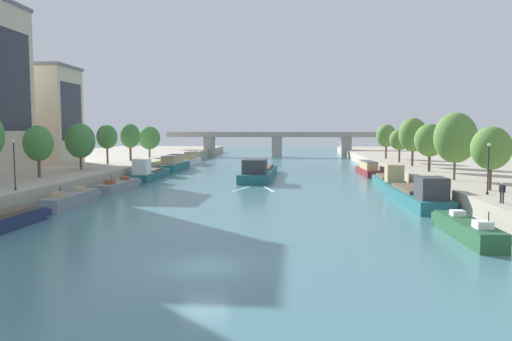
# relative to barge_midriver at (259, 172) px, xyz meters

# --- Properties ---
(ground_plane) EXTENTS (400.00, 400.00, 0.00)m
(ground_plane) POSITION_rel_barge_midriver_xyz_m (0.59, -49.94, -1.02)
(ground_plane) COLOR teal
(quay_left) EXTENTS (36.00, 170.00, 2.01)m
(quay_left) POSITION_rel_barge_midriver_xyz_m (-36.91, 5.06, -0.02)
(quay_left) COLOR #B2A893
(quay_left) RESTS_ON ground
(quay_right) EXTENTS (36.00, 170.00, 2.01)m
(quay_right) POSITION_rel_barge_midriver_xyz_m (38.10, 5.06, -0.02)
(quay_right) COLOR #B2A893
(quay_right) RESTS_ON ground
(barge_midriver) EXTENTS (4.91, 23.26, 3.36)m
(barge_midriver) POSITION_rel_barge_midriver_xyz_m (0.00, 0.00, 0.00)
(barge_midriver) COLOR #23666B
(barge_midriver) RESTS_ON ground
(wake_behind_barge) EXTENTS (5.60, 5.93, 0.03)m
(wake_behind_barge) POSITION_rel_barge_midriver_xyz_m (0.53, -14.54, -1.01)
(wake_behind_barge) COLOR silver
(wake_behind_barge) RESTS_ON ground
(moored_boat_left_near) EXTENTS (1.89, 10.30, 2.37)m
(moored_boat_left_near) POSITION_rel_barge_midriver_xyz_m (-16.54, -29.61, -0.35)
(moored_boat_left_near) COLOR gray
(moored_boat_left_near) RESTS_ON ground
(moored_boat_left_upstream) EXTENTS (2.32, 10.90, 2.18)m
(moored_boat_left_upstream) POSITION_rel_barge_midriver_xyz_m (-16.54, -16.56, -0.44)
(moored_boat_left_upstream) COLOR gray
(moored_boat_left_upstream) RESTS_ON ground
(moored_boat_left_far) EXTENTS (2.97, 14.63, 3.37)m
(moored_boat_left_far) POSITION_rel_barge_midriver_xyz_m (-16.77, -2.78, -0.05)
(moored_boat_left_far) COLOR #23666B
(moored_boat_left_far) RESTS_ON ground
(moored_boat_left_gap_after) EXTENTS (3.24, 15.49, 2.89)m
(moored_boat_left_gap_after) POSITION_rel_barge_midriver_xyz_m (-17.08, 13.97, 0.19)
(moored_boat_left_gap_after) COLOR #23666B
(moored_boat_left_gap_after) RESTS_ON ground
(moored_boat_left_midway) EXTENTS (2.28, 10.24, 2.80)m
(moored_boat_left_midway) POSITION_rel_barge_midriver_xyz_m (-17.09, 29.68, 0.14)
(moored_boat_left_midway) COLOR silver
(moored_boat_left_midway) RESTS_ON ground
(moored_boat_right_second) EXTENTS (2.03, 10.14, 2.36)m
(moored_boat_right_second) POSITION_rel_barge_midriver_xyz_m (17.51, -41.41, -0.35)
(moored_boat_right_second) COLOR #235633
(moored_boat_right_second) RESTS_ON ground
(moored_boat_right_downstream) EXTENTS (3.71, 15.92, 3.25)m
(moored_boat_right_downstream) POSITION_rel_barge_midriver_xyz_m (17.93, -26.15, -0.05)
(moored_boat_right_downstream) COLOR #23666B
(moored_boat_right_downstream) RESTS_ON ground
(moored_boat_right_near) EXTENTS (3.17, 13.66, 3.18)m
(moored_boat_right_near) POSITION_rel_barge_midriver_xyz_m (18.31, -9.67, -0.11)
(moored_boat_right_near) COLOR #23666B
(moored_boat_right_near) RESTS_ON ground
(moored_boat_right_upstream) EXTENTS (2.61, 12.49, 2.41)m
(moored_boat_right_upstream) POSITION_rel_barge_midriver_xyz_m (17.85, 6.58, -0.01)
(moored_boat_right_upstream) COLOR maroon
(moored_boat_right_upstream) RESTS_ON ground
(tree_left_by_lamp) EXTENTS (3.41, 3.41, 6.08)m
(tree_left_by_lamp) POSITION_rel_barge_midriver_xyz_m (-24.39, -21.31, 4.95)
(tree_left_by_lamp) COLOR brown
(tree_left_by_lamp) RESTS_ON quay_left
(tree_left_third) EXTENTS (4.12, 4.12, 6.47)m
(tree_left_third) POSITION_rel_barge_midriver_xyz_m (-24.52, -9.79, 5.02)
(tree_left_third) COLOR brown
(tree_left_third) RESTS_ON quay_left
(tree_left_nearest) EXTENTS (3.31, 3.31, 6.39)m
(tree_left_nearest) POSITION_rel_barge_midriver_xyz_m (-24.69, 0.47, 5.42)
(tree_left_nearest) COLOR brown
(tree_left_nearest) RESTS_ON quay_left
(tree_left_midway) EXTENTS (3.55, 3.55, 6.70)m
(tree_left_midway) POSITION_rel_barge_midriver_xyz_m (-24.02, 9.68, 5.47)
(tree_left_midway) COLOR brown
(tree_left_midway) RESTS_ON quay_left
(tree_left_distant) EXTENTS (4.40, 4.40, 6.32)m
(tree_left_distant) POSITION_rel_barge_midriver_xyz_m (-23.99, 21.22, 4.95)
(tree_left_distant) COLOR brown
(tree_left_distant) RESTS_ON quay_left
(tree_right_by_lamp) EXTENTS (3.56, 3.56, 5.87)m
(tree_right_by_lamp) POSITION_rel_barge_midriver_xyz_m (23.43, -30.10, 4.87)
(tree_right_by_lamp) COLOR brown
(tree_right_by_lamp) RESTS_ON quay_right
(tree_right_third) EXTENTS (4.62, 4.62, 7.46)m
(tree_right_third) POSITION_rel_barge_midriver_xyz_m (23.24, -20.70, 5.66)
(tree_right_third) COLOR brown
(tree_right_third) RESTS_ON quay_right
(tree_right_midway) EXTENTS (4.03, 4.03, 6.39)m
(tree_right_midway) POSITION_rel_barge_midriver_xyz_m (23.56, -9.41, 5.17)
(tree_right_midway) COLOR brown
(tree_right_midway) RESTS_ON quay_right
(tree_right_end_of_row) EXTENTS (4.25, 4.25, 7.43)m
(tree_right_end_of_row) POSITION_rel_barge_midriver_xyz_m (23.65, 0.28, 5.82)
(tree_right_end_of_row) COLOR brown
(tree_right_end_of_row) RESTS_ON quay_right
(tree_right_distant) EXTENTS (3.48, 3.48, 5.73)m
(tree_right_distant) POSITION_rel_barge_midriver_xyz_m (23.54, 9.00, 4.89)
(tree_right_distant) COLOR brown
(tree_right_distant) RESTS_ON quay_right
(tree_right_nearest) EXTENTS (3.83, 3.83, 6.64)m
(tree_right_nearest) POSITION_rel_barge_midriver_xyz_m (23.33, 20.10, 5.41)
(tree_right_nearest) COLOR brown
(tree_right_nearest) RESTS_ON quay_right
(lamppost_left_bank) EXTENTS (0.28, 0.28, 4.65)m
(lamppost_left_bank) POSITION_rel_barge_midriver_xyz_m (-20.19, -33.29, 3.54)
(lamppost_left_bank) COLOR black
(lamppost_left_bank) RESTS_ON quay_left
(lamppost_right_bank) EXTENTS (0.28, 0.28, 4.42)m
(lamppost_right_bank) POSITION_rel_barge_midriver_xyz_m (22.06, -33.10, 3.42)
(lamppost_right_bank) COLOR black
(lamppost_right_bank) RESTS_ON quay_right
(building_left_middle) EXTENTS (13.60, 9.29, 15.99)m
(building_left_middle) POSITION_rel_barge_midriver_xyz_m (-37.33, 1.04, 9.00)
(building_left_middle) COLOR beige
(building_left_middle) RESTS_ON quay_left
(bridge_far) EXTENTS (63.02, 4.40, 7.07)m
(bridge_far) POSITION_rel_barge_midriver_xyz_m (0.59, 62.68, 3.51)
(bridge_far) COLOR #9E998E
(bridge_far) RESTS_ON ground
(person_on_quay) EXTENTS (0.35, 0.46, 1.62)m
(person_on_quay) POSITION_rel_barge_midriver_xyz_m (21.14, -38.27, 1.92)
(person_on_quay) COLOR #2D2D38
(person_on_quay) RESTS_ON quay_right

